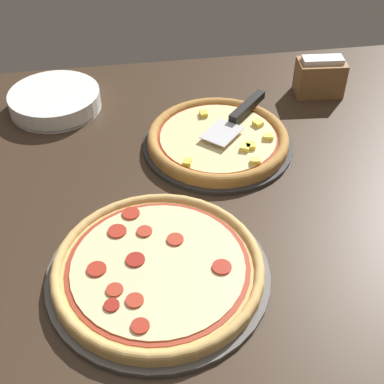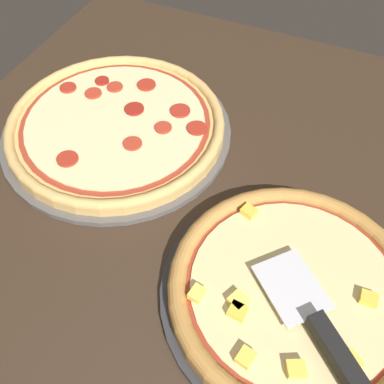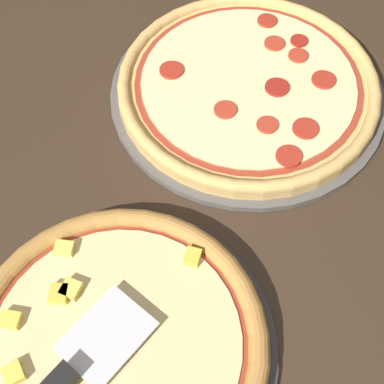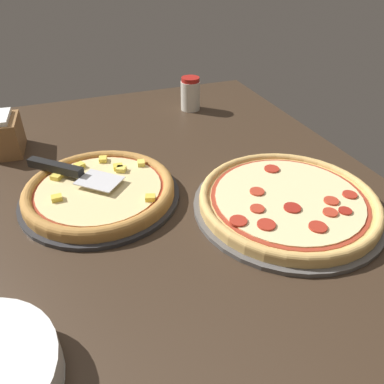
{
  "view_description": "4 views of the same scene",
  "coord_description": "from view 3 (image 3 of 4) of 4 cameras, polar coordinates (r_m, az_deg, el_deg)",
  "views": [
    {
      "loc": [
        24.68,
        91.18,
        77.67
      ],
      "look_at": [
        11.66,
        7.64,
        3.0
      ],
      "focal_mm": 50.0,
      "sensor_mm": 36.0,
      "label": 1
    },
    {
      "loc": [
        -28.36,
        -9.99,
        57.66
      ],
      "look_at": [
        11.66,
        7.64,
        3.0
      ],
      "focal_mm": 42.0,
      "sensor_mm": 36.0,
      "label": 2
    },
    {
      "loc": [
        9.98,
        -29.05,
        61.3
      ],
      "look_at": [
        11.66,
        7.64,
        3.0
      ],
      "focal_mm": 50.0,
      "sensor_mm": 36.0,
      "label": 3
    },
    {
      "loc": [
        76.08,
        -16.53,
        49.84
      ],
      "look_at": [
        11.66,
        7.64,
        3.0
      ],
      "focal_mm": 35.0,
      "sensor_mm": 36.0,
      "label": 4
    }
  ],
  "objects": [
    {
      "name": "pizza_pan_back",
      "position": [
        0.83,
        5.9,
        10.48
      ],
      "size": [
        41.6,
        41.6,
        1.0
      ],
      "primitive_type": "cylinder",
      "color": "#565451",
      "rests_on": "ground_plane"
    },
    {
      "name": "pizza_back",
      "position": [
        0.82,
        6.03,
        11.37
      ],
      "size": [
        39.11,
        39.11,
        2.68
      ],
      "color": "#DBAD60",
      "rests_on": "pizza_pan_back"
    },
    {
      "name": "pizza_front",
      "position": [
        0.62,
        -8.13,
        -15.73
      ],
      "size": [
        34.14,
        34.14,
        3.07
      ],
      "color": "#B77F3D",
      "rests_on": "pizza_pan_front"
    },
    {
      "name": "pizza_pan_front",
      "position": [
        0.64,
        -7.89,
        -16.21
      ],
      "size": [
        36.32,
        36.32,
        1.0
      ],
      "primitive_type": "cylinder",
      "color": "#2D2D30",
      "rests_on": "ground_plane"
    },
    {
      "name": "ground_plane",
      "position": [
        0.7,
        -9.35,
        -7.75
      ],
      "size": [
        130.0,
        112.9,
        3.6
      ],
      "primitive_type": "cube",
      "color": "#38281C"
    }
  ]
}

